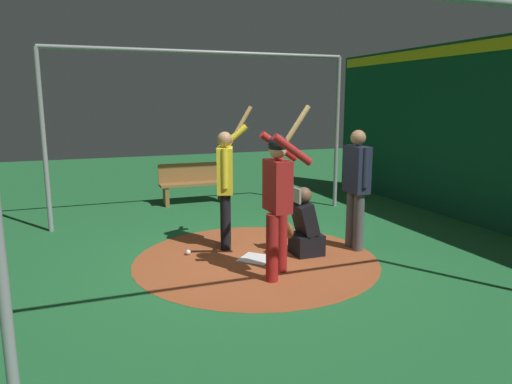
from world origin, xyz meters
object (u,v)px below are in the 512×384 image
Objects in this scene: batter at (278,192)px; baseball_0 at (188,252)px; home_plate at (256,259)px; visitor at (226,181)px; bench at (193,183)px; catcher at (304,228)px; umpire at (356,183)px.

batter reaches higher than baseball_0.
visitor reaches higher than home_plate.
bench is at bearing -90.61° from home_plate.
visitor is (0.22, -0.66, 0.99)m from home_plate.
home_plate is 1.25m from batter.
visitor is at bearing -36.66° from catcher.
home_plate is 3.88m from bench.
batter reaches higher than home_plate.
umpire is 2.61m from baseball_0.
umpire is at bearing 178.21° from home_plate.
baseball_0 is at bearing 75.30° from bench.
visitor reaches higher than umpire.
batter is 1.20× the size of umpire.
catcher is (-0.71, 0.04, 0.37)m from home_plate.
batter is at bearing 119.78° from visitor.
baseball_0 is (0.88, 3.34, -0.39)m from bench.
home_plate is 0.20× the size of visitor.
home_plate is at bearing 148.42° from baseball_0.
catcher is 0.56× the size of umpire.
umpire reaches higher than baseball_0.
batter is 1.01× the size of visitor.
catcher is 1.32m from visitor.
umpire is at bearing 166.66° from baseball_0.
home_plate is at bearing 89.39° from bench.
visitor is at bearing 85.29° from bench.
baseball_0 is (0.87, -1.18, -1.03)m from batter.
umpire is at bearing 110.91° from bench.
bench is 19.40× the size of baseball_0.
batter is 1.47× the size of bench.
batter is 1.79m from baseball_0.
home_plate is 1.82m from umpire.
bench is at bearing -104.70° from baseball_0.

